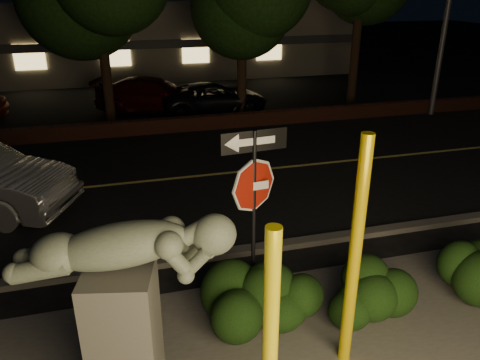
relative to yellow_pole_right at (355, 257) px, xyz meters
name	(u,v)px	position (x,y,z in m)	size (l,w,h in m)	color
ground	(191,142)	(-0.42, 10.10, -1.64)	(90.00, 90.00, 0.00)	black
road	(210,175)	(-0.42, 7.10, -1.63)	(80.00, 8.00, 0.01)	black
lane_marking	(210,175)	(-0.42, 7.10, -1.62)	(80.00, 0.12, 0.01)	#D0BB53
curb	(253,249)	(-0.42, 3.00, -1.58)	(80.00, 0.25, 0.12)	#4C4944
brick_wall	(185,124)	(-0.42, 11.40, -1.39)	(40.00, 0.35, 0.50)	#492217
parking_lot	(166,96)	(-0.42, 17.10, -1.63)	(40.00, 12.00, 0.01)	black
building	(147,35)	(-0.42, 25.09, 0.36)	(22.00, 10.20, 4.00)	#696354
yellow_pole_right	(355,257)	(0.00, 0.00, 0.00)	(0.16, 0.16, 3.27)	yellow
signpost	(254,186)	(-0.88, 1.50, 0.45)	(0.99, 0.14, 2.94)	black
sculpture	(124,297)	(-2.84, -0.04, -0.03)	(2.44, 1.13, 2.61)	#4C4944
hedge_center	(260,294)	(-0.91, 1.01, -1.10)	(2.05, 0.96, 1.07)	black
hedge_right	(378,289)	(0.86, 0.66, -1.11)	(1.62, 0.87, 1.06)	black
hedge_far_right	(473,263)	(2.73, 0.85, -1.07)	(1.63, 1.02, 1.13)	black
parked_car_darkred	(154,95)	(-1.16, 14.37, -0.96)	(1.91, 4.69, 1.36)	#3E0A0E
parked_car_dark	(214,98)	(1.14, 13.66, -1.04)	(1.97, 4.27, 1.19)	black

